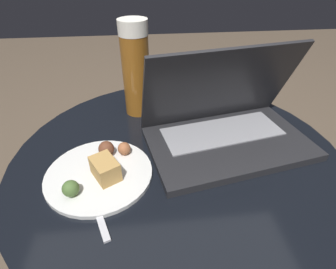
% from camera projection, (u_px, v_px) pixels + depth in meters
% --- Properties ---
extents(ground_plane, '(6.00, 6.00, 0.00)m').
position_uv_depth(ground_plane, '(175.00, 266.00, 0.91)').
color(ground_plane, brown).
extents(table, '(0.76, 0.76, 0.51)m').
position_uv_depth(table, '(177.00, 190.00, 0.68)').
color(table, '#515156').
rests_on(table, ground_plane).
extents(laptop, '(0.41, 0.30, 0.23)m').
position_uv_depth(laptop, '(225.00, 124.00, 0.62)').
color(laptop, '#232326').
rests_on(laptop, table).
extents(beer_glass, '(0.07, 0.07, 0.25)m').
position_uv_depth(beer_glass, '(136.00, 69.00, 0.69)').
color(beer_glass, brown).
rests_on(beer_glass, table).
extents(snack_plate, '(0.22, 0.22, 0.05)m').
position_uv_depth(snack_plate, '(100.00, 171.00, 0.54)').
color(snack_plate, silver).
rests_on(snack_plate, table).
extents(fork, '(0.08, 0.18, 0.00)m').
position_uv_depth(fork, '(93.00, 197.00, 0.50)').
color(fork, silver).
rests_on(fork, table).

